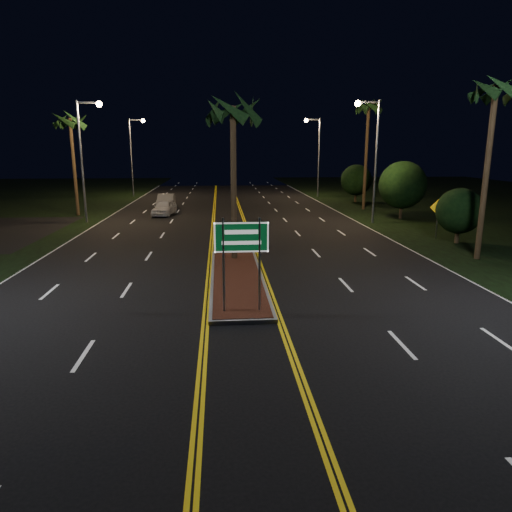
{
  "coord_description": "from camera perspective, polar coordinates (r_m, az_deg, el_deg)",
  "views": [
    {
      "loc": [
        -0.69,
        -11.9,
        5.52
      ],
      "look_at": [
        0.54,
        3.48,
        1.9
      ],
      "focal_mm": 32.0,
      "sensor_mm": 36.0,
      "label": 1
    }
  ],
  "objects": [
    {
      "name": "car_far",
      "position": [
        44.17,
        -11.19,
        6.85
      ],
      "size": [
        2.24,
        4.99,
        1.65
      ],
      "primitive_type": "imported",
      "rotation": [
        0.0,
        0.0,
        0.03
      ],
      "color": "#9A9DA3",
      "rests_on": "ground"
    },
    {
      "name": "streetlight_left_far",
      "position": [
        56.78,
        -15.0,
        12.9
      ],
      "size": [
        1.91,
        0.44,
        9.0
      ],
      "color": "gray",
      "rests_on": "ground"
    },
    {
      "name": "median_island",
      "position": [
        19.68,
        -2.37,
        -2.84
      ],
      "size": [
        2.25,
        10.25,
        0.17
      ],
      "color": "gray",
      "rests_on": "ground"
    },
    {
      "name": "streetlight_right_far",
      "position": [
        55.08,
        7.49,
        13.23
      ],
      "size": [
        1.91,
        0.44,
        9.0
      ],
      "color": "gray",
      "rests_on": "ground"
    },
    {
      "name": "shrub_far",
      "position": [
        50.15,
        12.42,
        9.26
      ],
      "size": [
        3.24,
        3.24,
        3.96
      ],
      "color": "#382819",
      "rests_on": "ground"
    },
    {
      "name": "car_near",
      "position": [
        39.98,
        -11.4,
        6.09
      ],
      "size": [
        2.62,
        4.74,
        1.5
      ],
      "primitive_type": "imported",
      "rotation": [
        0.0,
        0.0,
        -0.16
      ],
      "color": "silver",
      "rests_on": "ground"
    },
    {
      "name": "highway_sign",
      "position": [
        15.04,
        -1.83,
        1.24
      ],
      "size": [
        1.8,
        0.08,
        3.2
      ],
      "color": "gray",
      "rests_on": "ground"
    },
    {
      "name": "streetlight_right_mid",
      "position": [
        35.74,
        14.26,
        13.03
      ],
      "size": [
        1.91,
        0.44,
        9.0
      ],
      "color": "gray",
      "rests_on": "ground"
    },
    {
      "name": "streetlight_left_mid",
      "position": [
        37.25,
        -20.52,
        12.6
      ],
      "size": [
        1.91,
        0.44,
        9.0
      ],
      "color": "gray",
      "rests_on": "ground"
    },
    {
      "name": "shrub_near",
      "position": [
        29.75,
        24.08,
        5.16
      ],
      "size": [
        2.7,
        2.7,
        3.3
      ],
      "color": "#382819",
      "rests_on": "ground"
    },
    {
      "name": "palm_median",
      "position": [
        22.48,
        -2.92,
        17.66
      ],
      "size": [
        2.4,
        2.4,
        8.3
      ],
      "color": "#382819",
      "rests_on": "ground"
    },
    {
      "name": "palm_right_near",
      "position": [
        25.71,
        27.78,
        17.77
      ],
      "size": [
        2.4,
        2.4,
        9.3
      ],
      "color": "#382819",
      "rests_on": "ground"
    },
    {
      "name": "ground",
      "position": [
        13.14,
        -1.15,
        -11.64
      ],
      "size": [
        120.0,
        120.0,
        0.0
      ],
      "primitive_type": "plane",
      "color": "black",
      "rests_on": "ground"
    },
    {
      "name": "palm_right_far",
      "position": [
        44.17,
        13.91,
        17.54
      ],
      "size": [
        2.4,
        2.4,
        10.3
      ],
      "color": "#382819",
      "rests_on": "ground"
    },
    {
      "name": "palm_left_far",
      "position": [
        41.76,
        -22.23,
        15.32
      ],
      "size": [
        2.4,
        2.4,
        8.8
      ],
      "color": "#382819",
      "rests_on": "ground"
    },
    {
      "name": "shrub_mid",
      "position": [
        38.89,
        17.86,
        8.46
      ],
      "size": [
        3.78,
        3.78,
        4.62
      ],
      "color": "#382819",
      "rests_on": "ground"
    },
    {
      "name": "warning_sign",
      "position": [
        30.99,
        21.79,
        5.03
      ],
      "size": [
        1.04,
        0.2,
        2.49
      ],
      "rotation": [
        0.0,
        0.0,
        -0.16
      ],
      "color": "gray",
      "rests_on": "ground"
    }
  ]
}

